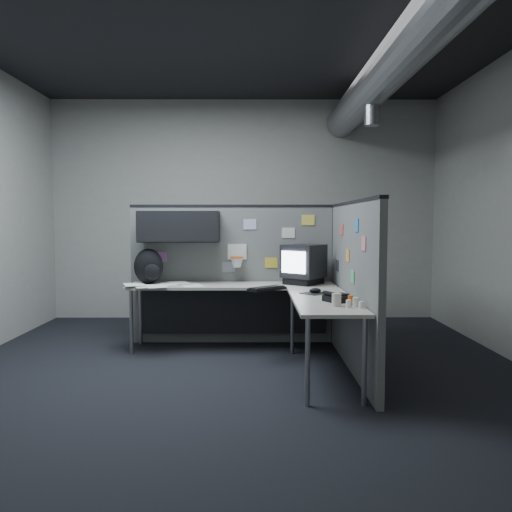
{
  "coord_description": "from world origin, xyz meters",
  "views": [
    {
      "loc": [
        0.14,
        -4.57,
        1.44
      ],
      "look_at": [
        0.17,
        0.35,
        1.09
      ],
      "focal_mm": 35.0,
      "sensor_mm": 36.0,
      "label": 1
    }
  ],
  "objects_px": {
    "desk": "(254,299)",
    "phone": "(336,298)",
    "monitor": "(303,264)",
    "keyboard": "(267,288)",
    "backpack": "(149,267)"
  },
  "relations": [
    {
      "from": "phone",
      "to": "monitor",
      "type": "bearing_deg",
      "value": 78.25
    },
    {
      "from": "desk",
      "to": "monitor",
      "type": "bearing_deg",
      "value": 29.45
    },
    {
      "from": "phone",
      "to": "backpack",
      "type": "bearing_deg",
      "value": 127.71
    },
    {
      "from": "desk",
      "to": "phone",
      "type": "relative_size",
      "value": 8.93
    },
    {
      "from": "desk",
      "to": "keyboard",
      "type": "relative_size",
      "value": 5.59
    },
    {
      "from": "desk",
      "to": "backpack",
      "type": "distance_m",
      "value": 1.26
    },
    {
      "from": "monitor",
      "to": "phone",
      "type": "relative_size",
      "value": 2.11
    },
    {
      "from": "backpack",
      "to": "monitor",
      "type": "bearing_deg",
      "value": -7.7
    },
    {
      "from": "keyboard",
      "to": "phone",
      "type": "height_order",
      "value": "phone"
    },
    {
      "from": "monitor",
      "to": "phone",
      "type": "height_order",
      "value": "monitor"
    },
    {
      "from": "desk",
      "to": "keyboard",
      "type": "bearing_deg",
      "value": -53.95
    },
    {
      "from": "monitor",
      "to": "backpack",
      "type": "distance_m",
      "value": 1.74
    },
    {
      "from": "monitor",
      "to": "keyboard",
      "type": "bearing_deg",
      "value": -137.14
    },
    {
      "from": "phone",
      "to": "backpack",
      "type": "xyz_separation_m",
      "value": [
        -1.9,
        1.23,
        0.16
      ]
    },
    {
      "from": "keyboard",
      "to": "phone",
      "type": "bearing_deg",
      "value": -47.8
    }
  ]
}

